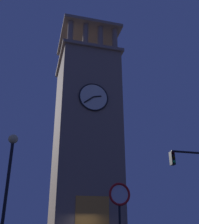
# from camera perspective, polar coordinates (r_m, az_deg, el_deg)

# --- Properties ---
(clocktower) EXTENTS (7.43, 8.39, 27.25)m
(clocktower) POSITION_cam_1_polar(r_m,az_deg,el_deg) (31.75, -2.98, -5.13)
(clocktower) COLOR gray
(clocktower) RESTS_ON ground_plane
(street_lamp) EXTENTS (0.44, 0.44, 5.39)m
(street_lamp) POSITION_cam_1_polar(r_m,az_deg,el_deg) (12.83, -18.58, -11.59)
(street_lamp) COLOR black
(street_lamp) RESTS_ON ground_plane
(no_horn_sign) EXTENTS (0.78, 0.14, 2.87)m
(no_horn_sign) POSITION_cam_1_polar(r_m,az_deg,el_deg) (9.78, 4.29, -18.32)
(no_horn_sign) COLOR black
(no_horn_sign) RESTS_ON ground_plane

